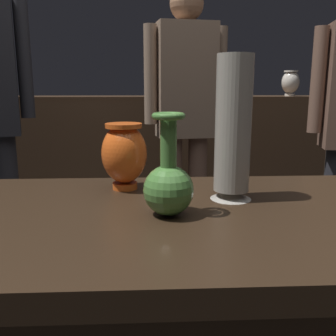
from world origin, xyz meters
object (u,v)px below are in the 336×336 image
Objects in this scene: vase_left_accent at (233,130)px; visitor_center_back at (186,111)px; shelf_vase_far_right at (290,82)px; shelf_vase_center at (154,85)px; vase_centerpiece at (168,183)px; vase_tall_behind at (124,153)px.

visitor_center_back is (0.01, 1.27, -0.03)m from vase_left_accent.
shelf_vase_far_right is 0.12× the size of visitor_center_back.
vase_centerpiece is at bearing -90.03° from shelf_vase_center.
vase_centerpiece is 0.24m from vase_tall_behind.
shelf_vase_far_right is at bearing -147.92° from visitor_center_back.
vase_centerpiece is at bearing -63.88° from vase_tall_behind.
shelf_vase_far_right is (1.15, 1.94, 0.20)m from vase_tall_behind.
shelf_vase_center is at bearing 175.48° from shelf_vase_far_right.
vase_centerpiece is at bearing -115.81° from shelf_vase_far_right.
vase_tall_behind is 0.91× the size of shelf_vase_far_right.
vase_centerpiece is 1.13× the size of shelf_vase_far_right.
vase_left_accent reaches higher than shelf_vase_center.
vase_tall_behind is 0.11× the size of visitor_center_back.
vase_centerpiece is 1.24× the size of vase_tall_behind.
shelf_vase_far_right reaches higher than vase_left_accent.
vase_left_accent is 2.26× the size of shelf_vase_center.
vase_centerpiece is 0.14× the size of visitor_center_back.
vase_centerpiece is at bearing -145.34° from vase_left_accent.
shelf_vase_center is (0.00, 2.23, 0.20)m from vase_centerpiece.
shelf_vase_far_right is (1.04, -0.08, 0.02)m from shelf_vase_center.
visitor_center_back reaches higher than vase_tall_behind.
vase_left_accent reaches higher than vase_centerpiece.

